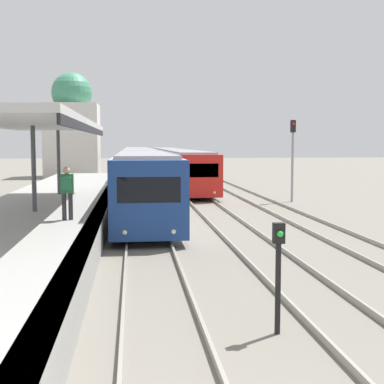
% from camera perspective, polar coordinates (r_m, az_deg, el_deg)
% --- Properties ---
extents(platform_canopy, '(4.00, 16.11, 3.22)m').
position_cam_1_polar(platform_canopy, '(19.60, -16.52, 7.00)').
color(platform_canopy, beige).
rests_on(platform_canopy, station_platform).
extents(person_on_platform, '(0.40, 0.40, 1.66)m').
position_cam_1_polar(person_on_platform, '(17.12, -13.20, 0.34)').
color(person_on_platform, '#2D2D33').
rests_on(person_on_platform, station_platform).
extents(train_near, '(2.58, 43.93, 2.95)m').
position_cam_1_polar(train_near, '(38.72, -5.63, 2.63)').
color(train_near, navy).
rests_on(train_near, ground_plane).
extents(train_far, '(2.52, 40.28, 2.84)m').
position_cam_1_polar(train_far, '(50.30, -1.95, 3.17)').
color(train_far, red).
rests_on(train_far, ground_plane).
extents(signal_post_near, '(0.20, 0.21, 1.98)m').
position_cam_1_polar(signal_post_near, '(9.54, 9.19, -7.80)').
color(signal_post_near, black).
rests_on(signal_post_near, ground_plane).
extents(signal_mast_far, '(0.28, 0.29, 4.69)m').
position_cam_1_polar(signal_mast_far, '(31.23, 10.69, 4.41)').
color(signal_mast_far, gray).
rests_on(signal_mast_far, ground_plane).
extents(distant_domed_building, '(5.25, 5.25, 10.43)m').
position_cam_1_polar(distant_domed_building, '(55.53, -12.63, 6.59)').
color(distant_domed_building, silver).
rests_on(distant_domed_building, ground_plane).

